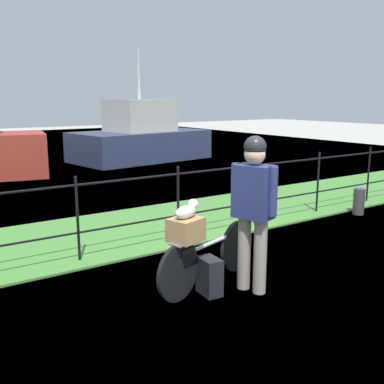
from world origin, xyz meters
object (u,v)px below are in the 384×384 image
(bicycle_main, at_px, (209,257))
(cyclist_person, at_px, (253,201))
(wooden_crate, at_px, (186,230))
(terrier_dog, at_px, (187,210))
(moored_boat_mid, at_px, (140,138))
(backpack_on_paving, at_px, (210,276))
(mooring_bollard, at_px, (359,202))

(bicycle_main, distance_m, cyclist_person, 0.83)
(cyclist_person, bearing_deg, wooden_crate, 158.84)
(wooden_crate, distance_m, terrier_dog, 0.20)
(moored_boat_mid, bearing_deg, backpack_on_paving, -114.26)
(bicycle_main, relative_size, mooring_bollard, 3.49)
(wooden_crate, xyz_separation_m, terrier_dog, (0.02, 0.01, 0.20))
(terrier_dog, distance_m, mooring_bollard, 4.66)
(bicycle_main, xyz_separation_m, wooden_crate, (-0.38, -0.12, 0.41))
(mooring_bollard, distance_m, moored_boat_mid, 8.80)
(terrier_dog, bearing_deg, backpack_on_paving, -22.63)
(terrier_dog, relative_size, backpack_on_paving, 0.81)
(terrier_dog, relative_size, cyclist_person, 0.19)
(cyclist_person, xyz_separation_m, moored_boat_mid, (4.07, 10.17, -0.26))
(bicycle_main, relative_size, wooden_crate, 5.04)
(wooden_crate, bearing_deg, terrier_dog, 16.99)
(wooden_crate, distance_m, moored_boat_mid, 10.99)
(mooring_bollard, relative_size, moored_boat_mid, 0.10)
(bicycle_main, relative_size, terrier_dog, 5.06)
(terrier_dog, bearing_deg, cyclist_person, -22.40)
(mooring_bollard, bearing_deg, cyclist_person, -159.90)
(bicycle_main, xyz_separation_m, mooring_bollard, (4.11, 1.01, -0.09))
(cyclist_person, distance_m, mooring_bollard, 4.13)
(mooring_bollard, height_order, moored_boat_mid, moored_boat_mid)
(backpack_on_paving, bearing_deg, moored_boat_mid, 160.71)
(cyclist_person, xyz_separation_m, mooring_bollard, (3.81, 1.39, -0.77))
(cyclist_person, height_order, moored_boat_mid, moored_boat_mid)
(cyclist_person, distance_m, backpack_on_paving, 0.93)
(moored_boat_mid, bearing_deg, mooring_bollard, -91.71)
(bicycle_main, distance_m, terrier_dog, 0.71)
(mooring_bollard, xyz_separation_m, moored_boat_mid, (0.26, 8.78, 0.50))
(bicycle_main, height_order, moored_boat_mid, moored_boat_mid)
(backpack_on_paving, distance_m, mooring_bollard, 4.41)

